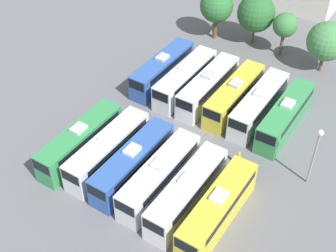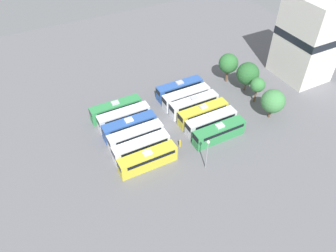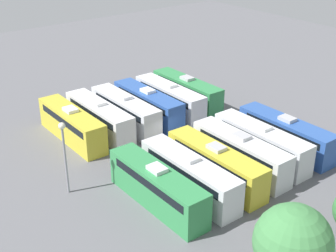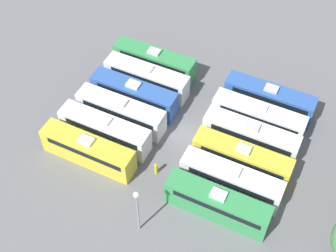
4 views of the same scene
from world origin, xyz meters
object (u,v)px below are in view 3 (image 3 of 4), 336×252
at_px(light_pole, 64,145).
at_px(bus_0, 187,91).
at_px(bus_9, 216,164).
at_px(bus_2, 148,104).
at_px(bus_4, 100,117).
at_px(bus_11, 157,186).
at_px(tree_3, 293,243).
at_px(bus_3, 125,110).
at_px(bus_7, 261,142).
at_px(bus_10, 189,175).
at_px(bus_1, 170,98).
at_px(bus_5, 72,124).
at_px(worker_person, 124,155).
at_px(bus_8, 241,152).
at_px(bus_6, 286,134).

bearing_deg(light_pole, bus_0, -156.93).
height_order(bus_0, bus_9, same).
relative_size(bus_2, bus_4, 1.00).
bearing_deg(bus_11, tree_3, 92.15).
relative_size(bus_3, light_pole, 1.61).
xyz_separation_m(bus_7, bus_9, (6.51, 0.33, 0.00)).
relative_size(bus_4, bus_10, 1.00).
height_order(bus_1, bus_4, same).
relative_size(bus_2, bus_3, 1.00).
xyz_separation_m(bus_5, worker_person, (-1.67, 7.61, -1.01)).
height_order(bus_8, tree_3, tree_3).
xyz_separation_m(bus_6, tree_3, (15.95, 13.27, 2.51)).
bearing_deg(bus_8, bus_9, 3.13).
bearing_deg(bus_1, bus_8, 78.15).
bearing_deg(worker_person, bus_3, -124.49).
bearing_deg(bus_7, bus_9, 2.87).
distance_m(bus_2, bus_9, 15.71).
relative_size(bus_10, light_pole, 1.61).
xyz_separation_m(bus_0, bus_5, (16.22, -0.04, 0.00)).
relative_size(bus_7, light_pole, 1.61).
distance_m(bus_4, bus_6, 20.34).
distance_m(bus_5, light_pole, 10.94).
relative_size(bus_11, light_pole, 1.61).
relative_size(bus_7, bus_10, 1.00).
bearing_deg(bus_3, bus_8, 102.11).
relative_size(bus_4, bus_7, 1.00).
bearing_deg(tree_3, worker_person, -93.18).
xyz_separation_m(bus_5, light_pole, (5.21, 9.17, 2.91)).
xyz_separation_m(bus_5, bus_11, (0.02, 15.55, 0.00)).
xyz_separation_m(bus_8, bus_10, (6.55, 0.14, 0.00)).
relative_size(bus_0, bus_10, 1.00).
height_order(bus_6, bus_9, same).
relative_size(bus_4, bus_11, 1.00).
relative_size(bus_1, bus_10, 1.00).
relative_size(bus_1, bus_6, 1.00).
bearing_deg(bus_6, bus_3, -57.16).
bearing_deg(bus_3, worker_person, 55.51).
height_order(bus_9, light_pole, light_pole).
distance_m(bus_7, bus_8, 3.11).
height_order(bus_0, bus_5, same).
distance_m(bus_5, bus_7, 20.21).
height_order(bus_0, bus_7, same).
bearing_deg(worker_person, bus_7, 144.97).
bearing_deg(bus_2, bus_11, 56.89).
distance_m(bus_0, bus_5, 16.22).
height_order(bus_10, worker_person, bus_10).
height_order(bus_2, tree_3, tree_3).
bearing_deg(bus_4, tree_3, 84.37).
bearing_deg(bus_11, bus_0, -136.33).
bearing_deg(bus_0, worker_person, 27.49).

